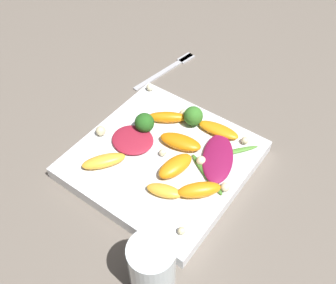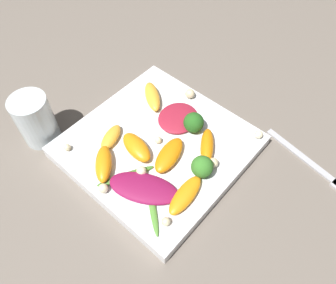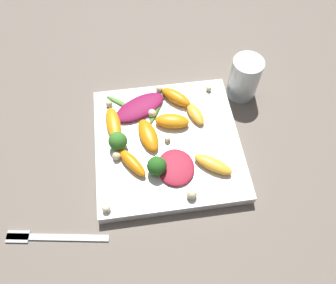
# 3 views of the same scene
# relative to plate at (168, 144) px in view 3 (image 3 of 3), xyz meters

# --- Properties ---
(ground_plane) EXTENTS (2.40, 2.40, 0.00)m
(ground_plane) POSITION_rel_plate_xyz_m (0.00, 0.00, -0.01)
(ground_plane) COLOR #6B6056
(plate) EXTENTS (0.28, 0.28, 0.02)m
(plate) POSITION_rel_plate_xyz_m (0.00, 0.00, 0.00)
(plate) COLOR white
(plate) RESTS_ON ground_plane
(drinking_glass) EXTENTS (0.06, 0.06, 0.09)m
(drinking_glass) POSITION_rel_plate_xyz_m (0.18, 0.12, 0.04)
(drinking_glass) COLOR silver
(drinking_glass) RESTS_ON ground_plane
(fork) EXTENTS (0.18, 0.04, 0.01)m
(fork) POSITION_rel_plate_xyz_m (-0.23, -0.15, -0.01)
(fork) COLOR #B2B2B7
(fork) RESTS_ON ground_plane
(radicchio_leaf_0) EXTENTS (0.07, 0.08, 0.01)m
(radicchio_leaf_0) POSITION_rel_plate_xyz_m (0.01, -0.06, 0.02)
(radicchio_leaf_0) COLOR maroon
(radicchio_leaf_0) RESTS_ON plate
(radicchio_leaf_1) EXTENTS (0.12, 0.09, 0.01)m
(radicchio_leaf_1) POSITION_rel_plate_xyz_m (-0.05, 0.08, 0.02)
(radicchio_leaf_1) COLOR maroon
(radicchio_leaf_1) RESTS_ON plate
(orange_segment_0) EXTENTS (0.06, 0.07, 0.02)m
(orange_segment_0) POSITION_rel_plate_xyz_m (-0.07, -0.04, 0.02)
(orange_segment_0) COLOR orange
(orange_segment_0) RESTS_ON plate
(orange_segment_1) EXTENTS (0.07, 0.05, 0.02)m
(orange_segment_1) POSITION_rel_plate_xyz_m (0.01, 0.04, 0.02)
(orange_segment_1) COLOR orange
(orange_segment_1) RESTS_ON plate
(orange_segment_2) EXTENTS (0.05, 0.08, 0.02)m
(orange_segment_2) POSITION_rel_plate_xyz_m (-0.04, 0.01, 0.02)
(orange_segment_2) COLOR orange
(orange_segment_2) RESTS_ON plate
(orange_segment_3) EXTENTS (0.04, 0.06, 0.02)m
(orange_segment_3) POSITION_rel_plate_xyz_m (0.06, 0.05, 0.02)
(orange_segment_3) COLOR #FCAD33
(orange_segment_3) RESTS_ON plate
(orange_segment_4) EXTENTS (0.07, 0.07, 0.02)m
(orange_segment_4) POSITION_rel_plate_xyz_m (0.03, 0.09, 0.02)
(orange_segment_4) COLOR orange
(orange_segment_4) RESTS_ON plate
(orange_segment_5) EXTENTS (0.08, 0.06, 0.02)m
(orange_segment_5) POSITION_rel_plate_xyz_m (0.07, -0.07, 0.02)
(orange_segment_5) COLOR #FCAD33
(orange_segment_5) RESTS_ON plate
(orange_segment_6) EXTENTS (0.04, 0.08, 0.02)m
(orange_segment_6) POSITION_rel_plate_xyz_m (-0.10, 0.05, 0.02)
(orange_segment_6) COLOR orange
(orange_segment_6) RESTS_ON plate
(broccoli_floret_0) EXTENTS (0.04, 0.04, 0.04)m
(broccoli_floret_0) POSITION_rel_plate_xyz_m (-0.03, -0.06, 0.03)
(broccoli_floret_0) COLOR #7A9E51
(broccoli_floret_0) RESTS_ON plate
(broccoli_floret_1) EXTENTS (0.04, 0.04, 0.04)m
(broccoli_floret_1) POSITION_rel_plate_xyz_m (-0.09, 0.00, 0.03)
(broccoli_floret_1) COLOR #7A9E51
(broccoli_floret_1) RESTS_ON plate
(arugula_sprig_0) EXTENTS (0.08, 0.06, 0.01)m
(arugula_sprig_0) POSITION_rel_plate_xyz_m (-0.08, 0.10, 0.01)
(arugula_sprig_0) COLOR #518E33
(arugula_sprig_0) RESTS_ON plate
(arugula_sprig_1) EXTENTS (0.05, 0.09, 0.01)m
(arugula_sprig_1) POSITION_rel_plate_xyz_m (-0.01, 0.08, 0.02)
(arugula_sprig_1) COLOR #3D7528
(arugula_sprig_1) RESTS_ON plate
(macadamia_nut_0) EXTENTS (0.02, 0.02, 0.02)m
(macadamia_nut_0) POSITION_rel_plate_xyz_m (-0.10, -0.02, 0.02)
(macadamia_nut_0) COLOR beige
(macadamia_nut_0) RESTS_ON plate
(macadamia_nut_1) EXTENTS (0.02, 0.02, 0.02)m
(macadamia_nut_1) POSITION_rel_plate_xyz_m (0.00, 0.12, 0.02)
(macadamia_nut_1) COLOR beige
(macadamia_nut_1) RESTS_ON plate
(macadamia_nut_2) EXTENTS (0.01, 0.01, 0.01)m
(macadamia_nut_2) POSITION_rel_plate_xyz_m (-0.11, 0.10, 0.02)
(macadamia_nut_2) COLOR beige
(macadamia_nut_2) RESTS_ON plate
(macadamia_nut_3) EXTENTS (0.01, 0.01, 0.01)m
(macadamia_nut_3) POSITION_rel_plate_xyz_m (0.10, 0.11, 0.02)
(macadamia_nut_3) COLOR beige
(macadamia_nut_3) RESTS_ON plate
(macadamia_nut_4) EXTENTS (0.02, 0.02, 0.02)m
(macadamia_nut_4) POSITION_rel_plate_xyz_m (-0.02, 0.06, 0.02)
(macadamia_nut_4) COLOR beige
(macadamia_nut_4) RESTS_ON plate
(macadamia_nut_5) EXTENTS (0.01, 0.01, 0.01)m
(macadamia_nut_5) POSITION_rel_plate_xyz_m (-0.12, -0.12, 0.02)
(macadamia_nut_5) COLOR beige
(macadamia_nut_5) RESTS_ON plate
(macadamia_nut_6) EXTENTS (0.02, 0.02, 0.02)m
(macadamia_nut_6) POSITION_rel_plate_xyz_m (0.03, -0.12, 0.02)
(macadamia_nut_6) COLOR beige
(macadamia_nut_6) RESTS_ON plate
(macadamia_nut_7) EXTENTS (0.01, 0.01, 0.01)m
(macadamia_nut_7) POSITION_rel_plate_xyz_m (0.00, -0.00, 0.02)
(macadamia_nut_7) COLOR beige
(macadamia_nut_7) RESTS_ON plate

